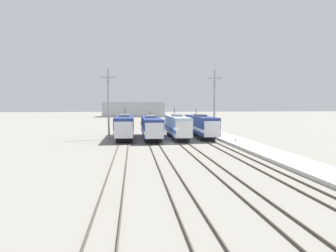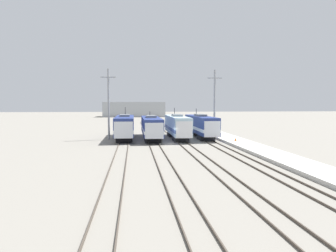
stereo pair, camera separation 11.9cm
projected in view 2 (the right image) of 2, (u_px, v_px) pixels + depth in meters
The scene contains 14 objects.
ground_plane at pixel (169, 144), 49.78m from camera, with size 400.00×400.00×0.00m, color gray.
rail_pair_far_left at pixel (124, 144), 49.06m from camera, with size 1.51×120.00×0.15m.
rail_pair_center_left at pixel (154, 144), 49.54m from camera, with size 1.51×120.00×0.15m.
rail_pair_center_right at pixel (183, 143), 50.01m from camera, with size 1.51×120.00×0.15m.
rail_pair_far_right at pixel (212, 143), 50.48m from camera, with size 1.51×120.00×0.15m.
locomotive_far_left at pixel (125, 127), 56.34m from camera, with size 3.11×16.66×5.50m.
locomotive_center_left at pixel (151, 127), 56.38m from camera, with size 3.03×17.79×4.66m.
locomotive_center_right at pixel (177, 126), 56.71m from camera, with size 2.75×16.55×5.38m.
locomotive_far_right at pixel (201, 126), 59.03m from camera, with size 2.79×18.24×5.17m.
catenary_tower_left at pixel (109, 103), 55.51m from camera, with size 2.55×0.33×12.03m.
catenary_tower_right at pixel (215, 103), 57.43m from camera, with size 2.55×0.33×12.03m.
platform at pixel (238, 142), 50.90m from camera, with size 4.00×120.00×0.38m.
traffic_cone at pixel (236, 139), 50.61m from camera, with size 0.34×0.34×0.49m.
depot_building at pixel (134, 109), 155.85m from camera, with size 28.55×14.86×6.90m.
Camera 2 is at (-5.28, -49.19, 6.12)m, focal length 35.00 mm.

